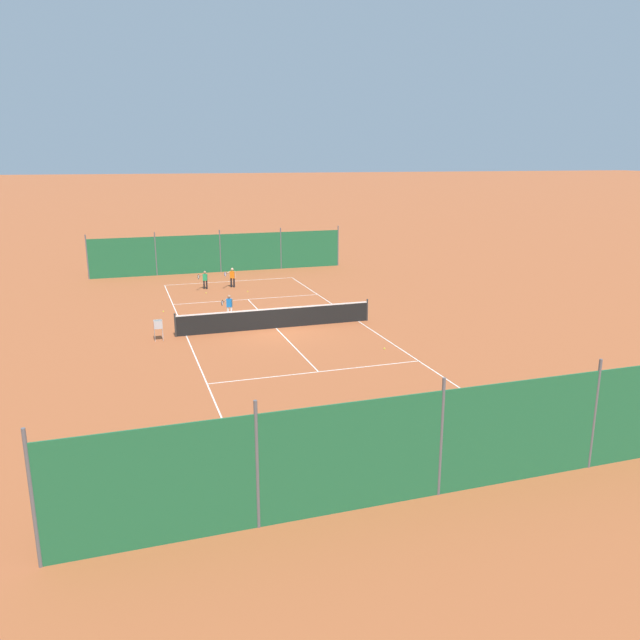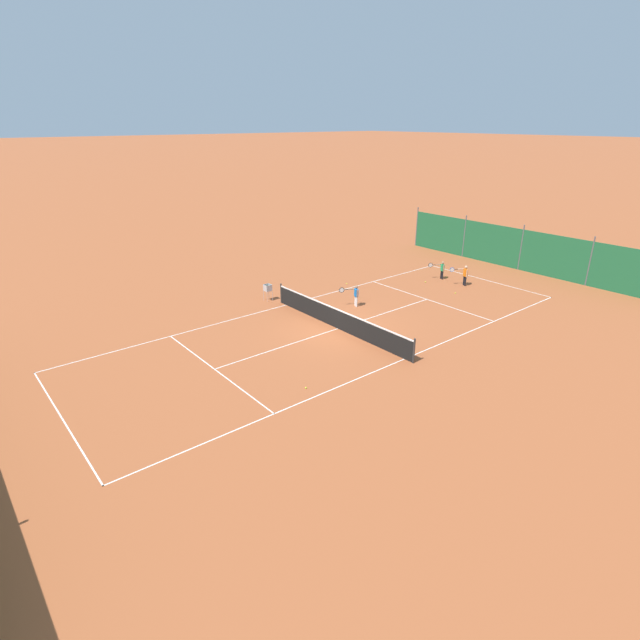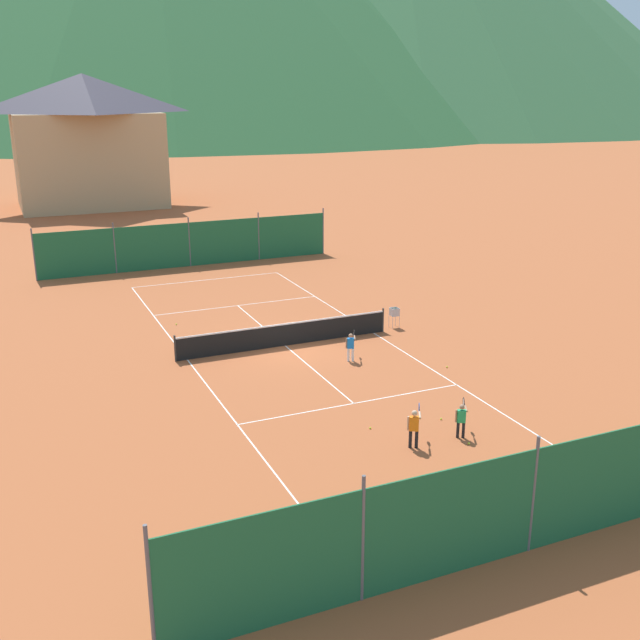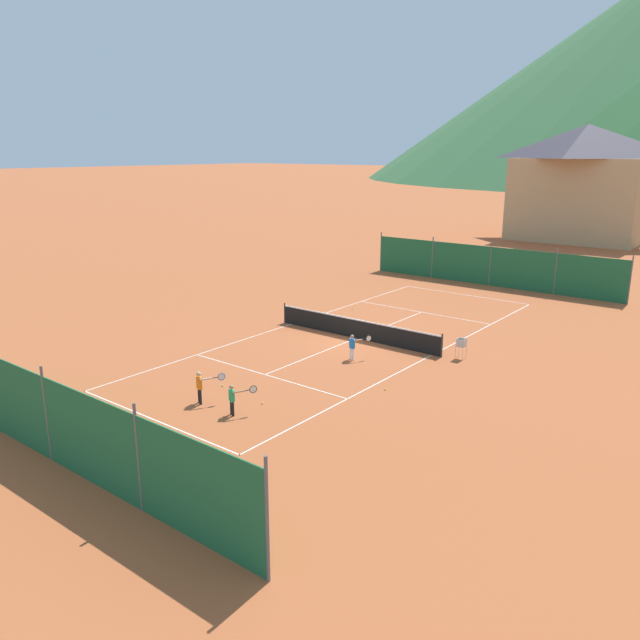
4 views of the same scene
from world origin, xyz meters
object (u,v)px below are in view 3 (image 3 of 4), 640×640
(tennis_ball_near_corner, at_px, (441,419))
(alpine_chalet, at_px, (87,139))
(player_near_baseline, at_px, (414,425))
(tennis_net, at_px, (285,334))
(tennis_ball_alley_right, at_px, (469,443))
(tennis_ball_mid_court, at_px, (370,428))
(player_near_service, at_px, (351,345))
(ball_hopper, at_px, (394,313))
(tennis_ball_by_net_right, at_px, (447,367))
(player_far_service, at_px, (461,417))
(tennis_ball_service_box, at_px, (176,324))

(tennis_ball_near_corner, xyz_separation_m, alpine_chalet, (-4.10, 50.48, 5.79))
(player_near_baseline, height_order, alpine_chalet, alpine_chalet)
(tennis_net, bearing_deg, tennis_ball_alley_right, -80.15)
(tennis_ball_mid_court, bearing_deg, player_near_service, 69.79)
(player_near_baseline, bearing_deg, tennis_ball_near_corner, 35.60)
(ball_hopper, distance_m, alpine_chalet, 42.43)
(tennis_ball_mid_court, relative_size, ball_hopper, 0.07)
(tennis_ball_by_net_right, xyz_separation_m, ball_hopper, (0.58, 5.17, 0.62))
(tennis_net, xyz_separation_m, tennis_ball_alley_right, (1.82, -10.49, -0.47))
(player_near_service, distance_m, ball_hopper, 4.69)
(player_near_baseline, relative_size, tennis_ball_by_net_right, 18.18)
(player_near_service, xyz_separation_m, alpine_chalet, (-3.81, 44.46, 5.16))
(tennis_ball_alley_right, xyz_separation_m, tennis_ball_mid_court, (-2.21, 2.13, 0.00))
(player_far_service, distance_m, tennis_ball_alley_right, 0.81)
(tennis_ball_near_corner, height_order, tennis_ball_by_net_right, same)
(tennis_ball_alley_right, distance_m, tennis_ball_mid_court, 3.07)
(tennis_ball_mid_court, bearing_deg, ball_hopper, 56.78)
(tennis_ball_alley_right, bearing_deg, player_near_baseline, 161.62)
(player_far_service, distance_m, tennis_ball_mid_court, 2.84)
(tennis_ball_service_box, bearing_deg, alpine_chalet, 87.92)
(player_near_baseline, bearing_deg, ball_hopper, 63.72)
(tennis_ball_near_corner, bearing_deg, player_near_baseline, -144.40)
(player_near_service, xyz_separation_m, tennis_ball_near_corner, (0.29, -6.02, -0.63))
(player_far_service, xyz_separation_m, tennis_ball_mid_court, (-2.27, 1.59, -0.61))
(alpine_chalet, bearing_deg, player_near_service, -85.11)
(tennis_net, xyz_separation_m, ball_hopper, (5.31, 0.34, 0.16))
(ball_hopper, bearing_deg, tennis_net, -176.32)
(player_near_baseline, height_order, tennis_ball_mid_court, player_near_baseline)
(player_near_service, relative_size, tennis_ball_mid_court, 17.10)
(tennis_ball_mid_court, bearing_deg, tennis_ball_alley_right, -43.83)
(alpine_chalet, bearing_deg, tennis_ball_mid_court, -88.05)
(tennis_ball_near_corner, distance_m, tennis_ball_alley_right, 1.81)
(tennis_ball_service_box, xyz_separation_m, alpine_chalet, (1.35, 37.23, 5.79))
(player_near_baseline, distance_m, alpine_chalet, 52.06)
(player_far_service, relative_size, tennis_ball_alley_right, 16.64)
(tennis_net, xyz_separation_m, alpine_chalet, (-2.10, 41.80, 5.32))
(player_far_service, bearing_deg, tennis_ball_alley_right, -95.64)
(player_near_baseline, xyz_separation_m, tennis_ball_near_corner, (1.78, 1.27, -0.67))
(tennis_ball_alley_right, bearing_deg, player_far_service, 84.36)
(tennis_ball_alley_right, distance_m, tennis_ball_service_box, 15.96)
(tennis_net, distance_m, ball_hopper, 5.32)
(tennis_ball_by_net_right, height_order, alpine_chalet, alpine_chalet)
(tennis_ball_mid_court, bearing_deg, player_near_baseline, -68.93)
(player_near_service, height_order, player_near_baseline, player_near_baseline)
(tennis_net, xyz_separation_m, tennis_ball_by_net_right, (4.72, -4.83, -0.47))
(tennis_ball_near_corner, xyz_separation_m, tennis_ball_by_net_right, (2.72, 3.86, 0.00))
(player_near_service, distance_m, tennis_ball_near_corner, 6.06)
(tennis_net, distance_m, tennis_ball_near_corner, 8.92)
(tennis_ball_mid_court, bearing_deg, alpine_chalet, 91.95)
(player_near_service, distance_m, tennis_ball_alley_right, 7.85)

